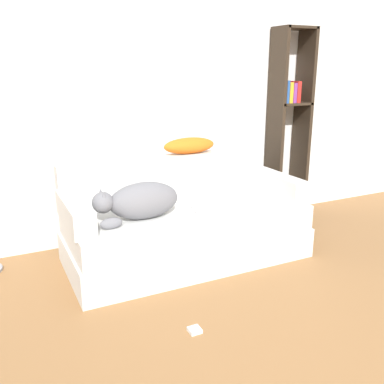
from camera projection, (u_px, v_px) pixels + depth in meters
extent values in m
cube|color=silver|center=(166.00, 85.00, 3.78)|extent=(7.18, 0.06, 2.70)
cube|color=silver|center=(187.00, 244.00, 3.47)|extent=(1.89, 0.87, 0.24)
cube|color=silver|center=(187.00, 219.00, 3.40)|extent=(1.85, 0.83, 0.20)
cube|color=silver|center=(168.00, 176.00, 3.65)|extent=(1.85, 0.15, 0.35)
cube|color=silver|center=(75.00, 213.00, 2.98)|extent=(0.15, 0.68, 0.18)
cube|color=silver|center=(277.00, 184.00, 3.72)|extent=(0.15, 0.68, 0.18)
ellipsoid|color=slate|center=(144.00, 201.00, 3.10)|extent=(0.52, 0.24, 0.27)
sphere|color=slate|center=(103.00, 203.00, 2.96)|extent=(0.15, 0.15, 0.15)
cone|color=slate|center=(104.00, 196.00, 2.91)|extent=(0.05, 0.05, 0.07)
cone|color=slate|center=(101.00, 193.00, 2.98)|extent=(0.05, 0.05, 0.07)
ellipsoid|color=slate|center=(111.00, 223.00, 2.91)|extent=(0.16, 0.06, 0.08)
cube|color=silver|center=(212.00, 208.00, 3.33)|extent=(0.34, 0.26, 0.02)
ellipsoid|color=orange|center=(189.00, 146.00, 3.67)|extent=(0.47, 0.18, 0.14)
cube|color=#2D2319|center=(275.00, 127.00, 4.20)|extent=(0.04, 0.26, 1.87)
cube|color=#2D2319|center=(302.00, 125.00, 4.34)|extent=(0.04, 0.26, 1.87)
cube|color=#2D2319|center=(295.00, 28.00, 4.01)|extent=(0.35, 0.26, 0.02)
cube|color=#2D2319|center=(290.00, 103.00, 4.21)|extent=(0.35, 0.26, 0.02)
cube|color=#234C93|center=(282.00, 92.00, 4.11)|extent=(0.03, 0.20, 0.21)
cube|color=gold|center=(285.00, 92.00, 4.13)|extent=(0.04, 0.20, 0.19)
cube|color=#753384|center=(289.00, 93.00, 4.15)|extent=(0.04, 0.20, 0.19)
cube|color=red|center=(293.00, 92.00, 4.17)|extent=(0.04, 0.20, 0.20)
cube|color=silver|center=(195.00, 330.00, 2.52)|extent=(0.07, 0.07, 0.02)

